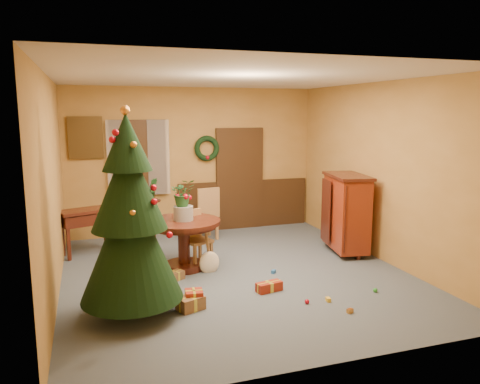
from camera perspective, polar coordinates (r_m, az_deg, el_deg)
name	(u,v)px	position (r m, az deg, el deg)	size (l,w,h in m)	color
room_envelope	(205,177)	(9.51, -4.32, 1.83)	(5.50, 5.50, 5.50)	#394253
dining_table	(184,235)	(7.29, -6.86, -5.22)	(1.13, 1.13, 0.78)	#33170B
urn	(183,213)	(7.21, -6.92, -2.58)	(0.30, 0.30, 0.22)	slate
centerpiece_plant	(183,193)	(7.15, -6.97, -0.08)	(0.38, 0.33, 0.42)	#1E4C23
chair_near	(195,236)	(7.49, -5.53, -5.35)	(0.50, 0.50, 0.89)	olive
chair_far	(206,212)	(8.92, -4.15, -2.40)	(0.52, 0.52, 1.02)	olive
guitar	(209,249)	(7.15, -3.78, -6.93)	(0.31, 0.15, 0.74)	white
plant_stand	(153,216)	(8.88, -10.60, -2.88)	(0.31, 0.31, 0.81)	#33170B
stand_plant	(152,189)	(8.79, -10.71, 0.39)	(0.23, 0.18, 0.42)	#19471E
christmas_tree	(130,220)	(5.59, -13.30, -3.29)	(1.21, 1.21, 2.49)	#382111
writing_desk	(87,220)	(8.39, -18.16, -3.30)	(0.99, 0.71, 0.79)	#33170B
sideboard	(346,211)	(8.25, 12.85, -2.30)	(0.74, 1.15, 1.37)	#531C09
gift_a	(191,303)	(5.97, -6.04, -13.31)	(0.37, 0.32, 0.17)	brown
gift_b	(194,299)	(6.03, -5.62, -12.82)	(0.24, 0.24, 0.22)	maroon
gift_c	(175,275)	(6.98, -7.88, -10.04)	(0.29, 0.26, 0.13)	brown
gift_d	(269,287)	(6.52, 3.57, -11.44)	(0.38, 0.22, 0.13)	maroon
toy_a	(274,272)	(7.21, 4.11, -9.66)	(0.08, 0.05, 0.05)	#2762AB
toy_b	(375,290)	(6.73, 16.17, -11.43)	(0.06, 0.06, 0.06)	#268D2C
toy_c	(328,300)	(6.30, 10.70, -12.75)	(0.08, 0.05, 0.05)	gold
toy_d	(307,302)	(6.18, 8.17, -13.09)	(0.06, 0.06, 0.06)	red
toy_e	(350,311)	(6.02, 13.25, -13.92)	(0.08, 0.05, 0.05)	orange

